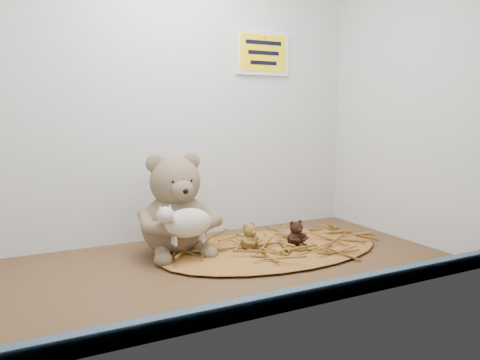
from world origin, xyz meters
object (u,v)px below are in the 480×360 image
main_teddy (175,204)px  toy_lamb (188,223)px  mini_teddy_tan (249,235)px  mini_teddy_brown (296,232)px

main_teddy → toy_lamb: bearing=-88.4°
main_teddy → mini_teddy_tan: 21.27cm
mini_teddy_tan → mini_teddy_brown: same height
main_teddy → mini_teddy_brown: bearing=-20.2°
main_teddy → mini_teddy_tan: main_teddy is taller
mini_teddy_tan → main_teddy: bearing=139.5°
toy_lamb → mini_teddy_tan: (17.45, 0.87, -5.41)cm
main_teddy → toy_lamb: size_ratio=1.70×
main_teddy → mini_teddy_brown: main_teddy is taller
toy_lamb → mini_teddy_brown: (29.94, -2.47, -5.36)cm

